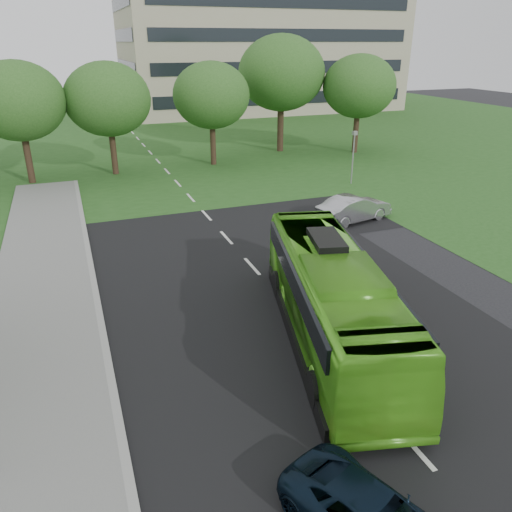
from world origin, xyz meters
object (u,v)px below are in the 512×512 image
(office_building, at_px, (260,21))
(tree_park_a, at_px, (18,101))
(sedan, at_px, (354,208))
(tree_park_b, at_px, (108,99))
(bus, at_px, (332,298))
(tree_park_d, at_px, (281,73))
(tree_park_e, at_px, (359,86))
(tree_park_c, at_px, (211,96))
(camera_pole, at_px, (353,150))

(office_building, relative_size, tree_park_a, 4.63)
(tree_park_a, distance_m, sedan, 24.66)
(tree_park_a, relative_size, tree_park_b, 1.02)
(tree_park_a, bearing_deg, office_building, 48.18)
(tree_park_b, relative_size, bus, 0.74)
(tree_park_a, distance_m, tree_park_b, 6.18)
(office_building, xyz_separation_m, tree_park_d, (-10.07, -31.63, -5.42))
(tree_park_e, distance_m, bus, 33.40)
(tree_park_a, xyz_separation_m, tree_park_b, (6.16, 0.55, -0.15))
(sedan, bearing_deg, tree_park_b, 22.73)
(tree_park_a, relative_size, tree_park_c, 1.03)
(office_building, xyz_separation_m, tree_park_b, (-25.94, -35.32, -6.78))
(office_building, relative_size, sedan, 8.59)
(office_building, height_order, tree_park_c, office_building)
(tree_park_c, relative_size, tree_park_d, 0.80)
(tree_park_d, height_order, sedan, tree_park_d)
(tree_park_d, bearing_deg, tree_park_a, -169.09)
(tree_park_d, relative_size, sedan, 2.24)
(bus, bearing_deg, sedan, 69.41)
(tree_park_d, bearing_deg, sedan, -101.23)
(tree_park_a, height_order, bus, tree_park_a)
(tree_park_b, bearing_deg, tree_park_e, 1.53)
(tree_park_a, height_order, camera_pole, tree_park_a)
(sedan, bearing_deg, tree_park_a, 35.50)
(tree_park_e, bearing_deg, sedan, -121.16)
(tree_park_a, bearing_deg, sedan, -41.81)
(office_building, relative_size, tree_park_b, 4.73)
(tree_park_b, height_order, tree_park_d, tree_park_d)
(tree_park_c, distance_m, camera_pole, 12.89)
(tree_park_d, height_order, camera_pole, tree_park_d)
(office_building, height_order, camera_pole, office_building)
(tree_park_e, height_order, sedan, tree_park_e)
(tree_park_c, xyz_separation_m, bus, (-3.82, -27.82, -4.07))
(tree_park_b, xyz_separation_m, bus, (4.45, -27.33, -4.12))
(tree_park_d, relative_size, camera_pole, 2.71)
(office_building, relative_size, bus, 3.49)
(tree_park_e, bearing_deg, tree_park_c, -179.57)
(tree_park_b, bearing_deg, tree_park_a, -174.91)
(bus, relative_size, camera_pole, 2.98)
(office_building, relative_size, tree_park_d, 3.83)
(tree_park_c, height_order, tree_park_e, tree_park_e)
(tree_park_c, bearing_deg, sedan, -78.25)
(tree_park_a, distance_m, tree_park_e, 28.43)
(tree_park_a, distance_m, tree_park_d, 22.46)
(office_building, distance_m, tree_park_a, 48.59)
(tree_park_b, distance_m, sedan, 21.00)
(tree_park_d, xyz_separation_m, bus, (-11.41, -31.02, -5.48))
(tree_park_a, bearing_deg, bus, -68.40)
(tree_park_e, relative_size, bus, 0.77)
(tree_park_a, relative_size, camera_pole, 2.24)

